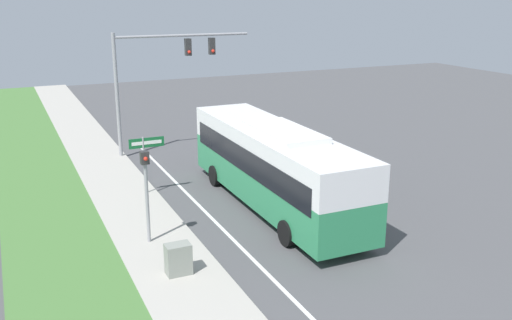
% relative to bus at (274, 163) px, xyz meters
% --- Properties ---
extents(ground_plane, '(80.00, 80.00, 0.00)m').
position_rel_bus_xyz_m(ground_plane, '(0.83, -3.35, -1.90)').
color(ground_plane, '#4C4C4F').
extents(sidewalk, '(2.80, 80.00, 0.12)m').
position_rel_bus_xyz_m(sidewalk, '(-5.37, -3.35, -1.84)').
color(sidewalk, '#ADA89E').
rests_on(sidewalk, ground_plane).
extents(grass_verge, '(3.60, 80.00, 0.10)m').
position_rel_bus_xyz_m(grass_verge, '(-8.57, -3.35, -1.85)').
color(grass_verge, '#477538').
rests_on(grass_verge, ground_plane).
extents(lane_divider_near, '(0.14, 30.00, 0.01)m').
position_rel_bus_xyz_m(lane_divider_near, '(-2.77, -3.35, -1.90)').
color(lane_divider_near, silver).
rests_on(lane_divider_near, ground_plane).
extents(bus, '(2.77, 11.52, 3.49)m').
position_rel_bus_xyz_m(bus, '(0.00, 0.00, 0.00)').
color(bus, '#2D8956').
rests_on(bus, ground_plane).
extents(signal_gantry, '(7.49, 0.41, 6.57)m').
position_rel_bus_xyz_m(signal_gantry, '(-1.92, 9.95, 2.85)').
color(signal_gantry, '#939399').
rests_on(signal_gantry, ground_plane).
extents(pedestrian_signal, '(0.28, 0.34, 3.40)m').
position_rel_bus_xyz_m(pedestrian_signal, '(-5.60, -1.49, 0.38)').
color(pedestrian_signal, '#939399').
rests_on(pedestrian_signal, ground_plane).
extents(street_sign, '(1.52, 0.08, 2.63)m').
position_rel_bus_xyz_m(street_sign, '(-4.38, 3.54, -0.01)').
color(street_sign, '#939399').
rests_on(street_sign, ground_plane).
extents(utility_cabinet, '(0.78, 0.52, 0.99)m').
position_rel_bus_xyz_m(utility_cabinet, '(-5.36, -4.22, -1.29)').
color(utility_cabinet, gray).
rests_on(utility_cabinet, sidewalk).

